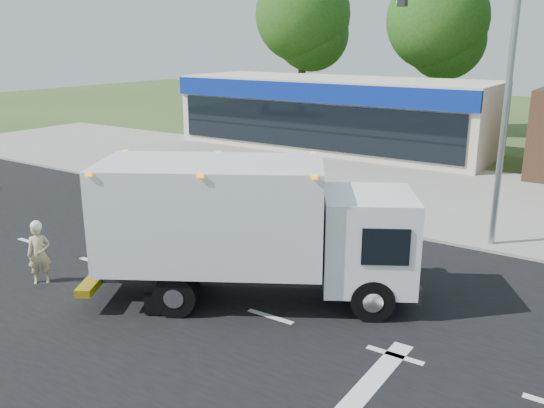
% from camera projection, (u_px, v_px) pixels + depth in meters
% --- Properties ---
extents(ground, '(120.00, 120.00, 0.00)m').
position_uv_depth(ground, '(270.00, 317.00, 13.09)').
color(ground, '#385123').
rests_on(ground, ground).
extents(road_asphalt, '(60.00, 14.00, 0.02)m').
position_uv_depth(road_asphalt, '(270.00, 317.00, 13.09)').
color(road_asphalt, black).
rests_on(road_asphalt, ground).
extents(sidewalk, '(60.00, 2.40, 0.12)m').
position_uv_depth(sidewalk, '(404.00, 223.00, 19.63)').
color(sidewalk, gray).
rests_on(sidewalk, ground).
extents(parking_apron, '(60.00, 9.00, 0.02)m').
position_uv_depth(parking_apron, '(455.00, 189.00, 24.27)').
color(parking_apron, gray).
rests_on(parking_apron, ground).
extents(lane_markings, '(55.20, 7.00, 0.01)m').
position_uv_depth(lane_markings, '(289.00, 361.00, 11.28)').
color(lane_markings, silver).
rests_on(lane_markings, road_asphalt).
extents(ems_box_truck, '(7.81, 5.91, 3.40)m').
position_uv_depth(ems_box_truck, '(247.00, 222.00, 13.52)').
color(ems_box_truck, black).
rests_on(ems_box_truck, ground).
extents(emergency_worker, '(0.65, 0.69, 1.69)m').
position_uv_depth(emergency_worker, '(39.00, 252.00, 14.74)').
color(emergency_worker, tan).
rests_on(emergency_worker, ground).
extents(retail_strip_mall, '(18.00, 6.20, 4.00)m').
position_uv_depth(retail_strip_mall, '(334.00, 113.00, 33.28)').
color(retail_strip_mall, beige).
rests_on(retail_strip_mall, ground).
extents(traffic_signal_pole, '(3.51, 0.25, 8.00)m').
position_uv_depth(traffic_signal_pole, '(485.00, 82.00, 16.55)').
color(traffic_signal_pole, gray).
rests_on(traffic_signal_pole, ground).
extents(background_trees, '(36.77, 7.39, 12.10)m').
position_uv_depth(background_trees, '(524.00, 17.00, 34.02)').
color(background_trees, '#332114').
rests_on(background_trees, ground).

